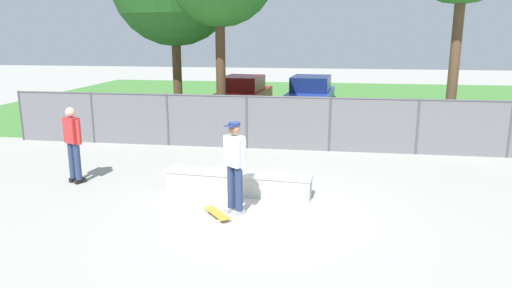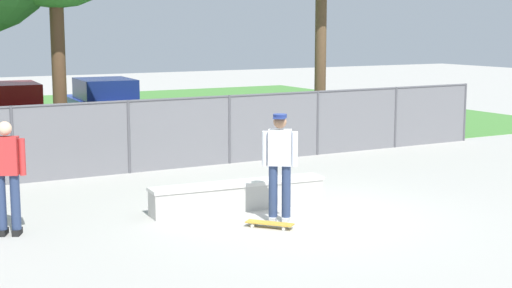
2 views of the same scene
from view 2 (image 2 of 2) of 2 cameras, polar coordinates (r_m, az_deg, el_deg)
ground_plane at (r=13.48m, az=3.37°, el=-5.34°), size 80.00×80.00×0.00m
grass_strip at (r=27.62m, az=-14.16°, el=1.71°), size 29.72×20.00×0.02m
concrete_ledge at (r=13.86m, az=-1.31°, el=-3.84°), size 3.31×0.74×0.51m
skateboarder at (r=12.79m, az=1.78°, el=-1.36°), size 0.50×0.43×1.84m
skateboard at (r=12.66m, az=1.02°, el=-5.92°), size 0.67×0.74×0.09m
chainlink_fence at (r=17.83m, az=-5.61°, el=1.06°), size 17.79×0.07×1.65m
car_red at (r=23.32m, az=-17.86°, el=2.34°), size 2.26×4.33×1.66m
car_blue at (r=24.42m, az=-11.17°, el=2.87°), size 2.26×4.33×1.66m
bystander at (r=12.61m, az=-18.01°, el=-2.05°), size 0.55×0.40×1.82m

